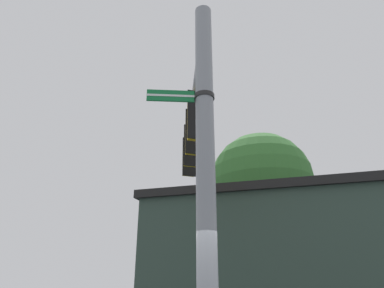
{
  "coord_description": "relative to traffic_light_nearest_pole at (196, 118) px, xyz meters",
  "views": [
    {
      "loc": [
        -1.82,
        -4.87,
        1.79
      ],
      "look_at": [
        0.83,
        3.26,
        5.31
      ],
      "focal_mm": 31.38,
      "sensor_mm": 36.0,
      "label": 1
    }
  ],
  "objects": [
    {
      "name": "signal_pole",
      "position": [
        -0.44,
        -1.74,
        -1.91
      ],
      "size": [
        0.32,
        0.32,
        6.82
      ],
      "primitive_type": "cylinder",
      "color": "gray",
      "rests_on": "ground"
    },
    {
      "name": "mast_arm",
      "position": [
        0.21,
        0.79,
        0.79
      ],
      "size": [
        1.47,
        5.11,
        0.19
      ],
      "primitive_type": "cylinder",
      "rotation": [
        0.0,
        1.57,
        1.32
      ],
      "color": "gray"
    },
    {
      "name": "traffic_light_nearest_pole",
      "position": [
        0.0,
        0.0,
        0.0
      ],
      "size": [
        0.54,
        0.49,
        1.31
      ],
      "color": "black"
    },
    {
      "name": "traffic_light_mid_inner",
      "position": [
        0.23,
        0.9,
        0.0
      ],
      "size": [
        0.54,
        0.49,
        1.31
      ],
      "color": "black"
    },
    {
      "name": "traffic_light_mid_outer",
      "position": [
        0.46,
        1.8,
        0.0
      ],
      "size": [
        0.54,
        0.49,
        1.31
      ],
      "color": "black"
    },
    {
      "name": "traffic_light_arm_end",
      "position": [
        0.69,
        2.7,
        0.0
      ],
      "size": [
        0.54,
        0.49,
        1.31
      ],
      "color": "black"
    },
    {
      "name": "street_name_sign",
      "position": [
        -0.65,
        -1.69,
        -0.49
      ],
      "size": [
        1.17,
        0.45,
        0.22
      ],
      "color": "#147238"
    },
    {
      "name": "storefront_building",
      "position": [
        5.25,
        6.49,
        -2.84
      ],
      "size": [
        11.57,
        11.68,
        4.94
      ],
      "color": "#33473D",
      "rests_on": "ground"
    },
    {
      "name": "tree_by_storefront",
      "position": [
        5.62,
        6.97,
        0.77
      ],
      "size": [
        4.8,
        4.8,
        8.52
      ],
      "color": "#4C3823",
      "rests_on": "ground"
    }
  ]
}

